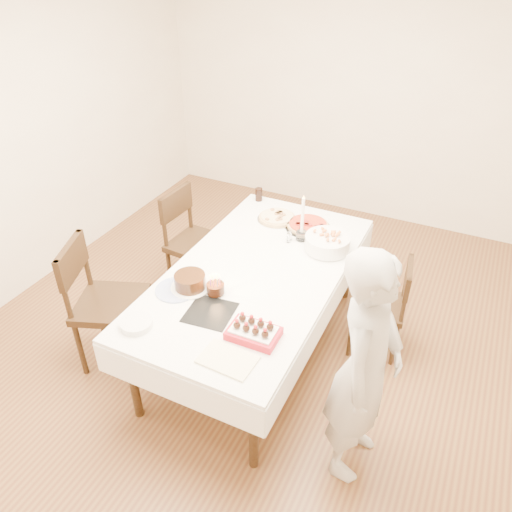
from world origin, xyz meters
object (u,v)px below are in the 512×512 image
at_px(pizza_white, 277,218).
at_px(taper_candle, 302,218).
at_px(dining_table, 256,311).
at_px(chair_left_dessert, 111,304).
at_px(strawberry_box, 254,332).
at_px(chair_left_savory, 198,244).
at_px(pizza_pepperoni, 308,225).
at_px(person, 365,369).
at_px(cola_glass, 259,194).
at_px(chair_right_savory, 378,306).
at_px(pasta_bowl, 327,243).
at_px(layer_cake, 190,282).
at_px(birthday_cake, 215,284).

relative_size(pizza_white, taper_candle, 0.85).
height_order(dining_table, chair_left_dessert, chair_left_dessert).
bearing_deg(strawberry_box, chair_left_savory, 134.54).
relative_size(chair_left_savory, pizza_pepperoni, 2.62).
bearing_deg(dining_table, pizza_white, 102.30).
height_order(pizza_pepperoni, strawberry_box, strawberry_box).
distance_m(person, strawberry_box, 0.68).
height_order(chair_left_dessert, pizza_white, chair_left_dessert).
relative_size(dining_table, chair_left_dessert, 2.10).
bearing_deg(cola_glass, pizza_white, -41.01).
height_order(chair_right_savory, chair_left_dessert, chair_left_dessert).
height_order(pizza_white, pasta_bowl, pasta_bowl).
bearing_deg(chair_left_savory, pizza_white, -154.26).
height_order(chair_left_dessert, taper_candle, taper_candle).
bearing_deg(pizza_pepperoni, taper_candle, -83.86).
bearing_deg(chair_right_savory, dining_table, -161.52).
height_order(pasta_bowl, strawberry_box, pasta_bowl).
bearing_deg(strawberry_box, chair_left_dessert, 176.09).
relative_size(pizza_white, pizza_pepperoni, 0.90).
xyz_separation_m(dining_table, pasta_bowl, (0.37, 0.48, 0.44)).
xyz_separation_m(chair_right_savory, person, (0.14, -1.03, 0.37)).
bearing_deg(layer_cake, chair_left_dessert, -165.02).
relative_size(pizza_white, layer_cake, 1.23).
height_order(dining_table, chair_right_savory, chair_right_savory).
relative_size(layer_cake, birthday_cake, 2.03).
xyz_separation_m(person, cola_glass, (-1.42, 1.60, 0.03)).
relative_size(cola_glass, strawberry_box, 0.38).
bearing_deg(chair_left_dessert, chair_left_savory, -118.06).
xyz_separation_m(chair_right_savory, chair_left_savory, (-1.62, 0.05, 0.07)).
distance_m(pasta_bowl, taper_candle, 0.27).
xyz_separation_m(chair_left_dessert, strawberry_box, (1.20, -0.08, 0.28)).
relative_size(pizza_white, cola_glass, 2.81).
relative_size(pasta_bowl, strawberry_box, 1.11).
bearing_deg(person, pizza_pepperoni, 35.73).
bearing_deg(chair_left_savory, chair_left_dessert, 86.48).
xyz_separation_m(chair_left_dessert, cola_glass, (0.47, 1.53, 0.30)).
bearing_deg(pasta_bowl, person, -61.20).
distance_m(pizza_white, strawberry_box, 1.43).
bearing_deg(chair_left_dessert, pizza_white, -141.84).
relative_size(chair_left_savory, chair_left_dessert, 0.94).
distance_m(pasta_bowl, cola_glass, 0.96).
bearing_deg(cola_glass, strawberry_box, -65.44).
distance_m(chair_left_savory, layer_cake, 1.03).
xyz_separation_m(chair_right_savory, taper_candle, (-0.69, 0.11, 0.54)).
distance_m(person, pizza_pepperoni, 1.59).
bearing_deg(strawberry_box, pizza_pepperoni, 97.11).
relative_size(chair_left_savory, taper_candle, 2.46).
relative_size(pasta_bowl, layer_cake, 1.26).
xyz_separation_m(birthday_cake, strawberry_box, (0.41, -0.26, -0.04)).
xyz_separation_m(cola_glass, strawberry_box, (0.73, -1.61, -0.02)).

